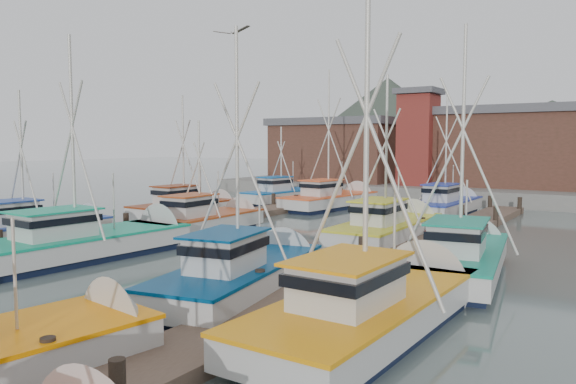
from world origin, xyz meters
The scene contains 20 objects.
ground centered at (0.00, 0.00, 0.00)m, with size 260.00×260.00×0.00m, color #556663.
dock_left centered at (-7.00, 4.04, 0.21)m, with size 2.30×46.00×1.50m.
dock_right centered at (7.00, 4.04, 0.21)m, with size 2.30×46.00×1.50m.
quay centered at (0.00, 37.00, 0.60)m, with size 44.00×16.00×1.20m, color gray.
shed_left centered at (-11.00, 35.00, 4.34)m, with size 12.72×8.48×6.20m.
shed_center centered at (6.00, 37.00, 4.69)m, with size 14.84×9.54×6.90m.
lookout_tower centered at (-2.00, 33.00, 5.55)m, with size 3.60×3.60×8.50m.
distant_hills centered at (-12.76, 122.59, 0.00)m, with size 175.00×140.00×42.00m.
boat_4 centered at (-4.49, 0.13, 0.69)m, with size 4.18×10.38×10.33m.
boat_5 centered at (4.67, -0.86, 0.68)m, with size 4.17×8.97×9.23m.
boat_6 centered at (-9.52, 0.78, 0.68)m, with size 3.35×8.58×8.13m.
boat_7 centered at (9.78, -1.97, 0.69)m, with size 4.17×9.59×10.29m.
boat_8 centered at (-4.58, 7.73, 0.67)m, with size 2.88×8.62×6.84m.
boat_9 centered at (4.75, 10.89, 0.68)m, with size 3.66×9.35×9.05m.
boat_10 centered at (-9.68, 11.90, 0.68)m, with size 3.53×8.46×8.66m.
boat_11 centered at (9.81, 5.67, 0.69)m, with size 4.15×9.34×9.92m.
boat_12 centered at (-4.55, 22.10, 0.69)m, with size 4.39×9.73×11.18m.
boat_13 centered at (4.01, 22.65, 0.68)m, with size 3.64×8.77×9.12m.
boat_14 centered at (-9.58, 23.14, 0.68)m, with size 3.43×8.41×6.90m.
gull_far centered at (3.86, -0.60, 8.59)m, with size 1.55×0.64×0.24m.
Camera 1 is at (15.69, -15.31, 4.96)m, focal length 35.00 mm.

